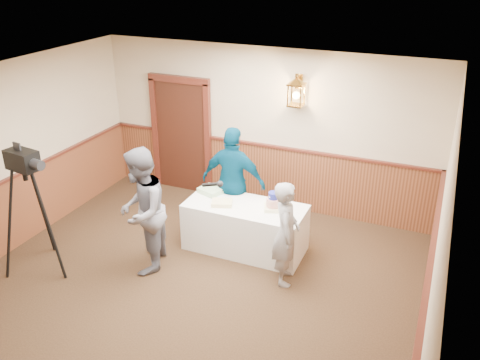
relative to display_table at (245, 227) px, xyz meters
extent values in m
plane|color=black|center=(-0.32, -1.90, -0.38)|extent=(7.00, 7.00, 0.00)
cube|color=beige|center=(-0.32, 1.60, 1.02)|extent=(6.00, 0.02, 2.80)
cube|color=beige|center=(2.68, -1.90, 1.02)|extent=(0.02, 7.00, 2.80)
cube|color=white|center=(-0.32, -1.90, 2.42)|extent=(6.00, 7.00, 0.02)
cube|color=#512B17|center=(-0.32, 1.58, 0.18)|extent=(5.98, 0.04, 1.10)
cube|color=#512B17|center=(2.66, -1.90, 0.18)|extent=(0.04, 6.98, 1.10)
cube|color=#4E1E14|center=(-0.32, 1.56, 0.75)|extent=(5.98, 0.07, 0.04)
cube|color=#34160E|center=(-1.92, 1.55, 0.68)|extent=(1.00, 0.06, 2.10)
cube|color=white|center=(0.00, 0.00, 0.00)|extent=(1.80, 0.80, 0.75)
cube|color=beige|center=(0.42, 0.05, 0.40)|extent=(0.34, 0.34, 0.05)
cylinder|color=#B8321D|center=(0.42, 0.05, 0.49)|extent=(0.21, 0.21, 0.12)
cylinder|color=navy|center=(0.42, 0.05, 0.60)|extent=(0.15, 0.15, 0.10)
cube|color=#E5C788|center=(-0.33, -0.12, 0.41)|extent=(0.36, 0.32, 0.06)
cube|color=#92C88D|center=(-0.66, 0.18, 0.41)|extent=(0.41, 0.37, 0.08)
imported|color=slate|center=(-1.13, -1.03, 0.54)|extent=(0.94, 1.06, 1.83)
cylinder|color=black|center=(-0.15, -0.84, 1.05)|extent=(0.23, 0.08, 0.09)
sphere|color=black|center=(-0.02, -0.82, 1.08)|extent=(0.08, 0.08, 0.08)
imported|color=gray|center=(0.82, -0.54, 0.38)|extent=(0.51, 0.63, 1.50)
imported|color=navy|center=(-0.37, 0.41, 0.52)|extent=(1.05, 0.46, 1.79)
cube|color=black|center=(-2.51, -1.64, 1.32)|extent=(0.48, 0.31, 0.27)
cylinder|color=black|center=(-2.22, -1.68, 1.32)|extent=(0.20, 0.16, 0.13)
camera|label=1|loc=(2.56, -6.20, 3.86)|focal=38.00mm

